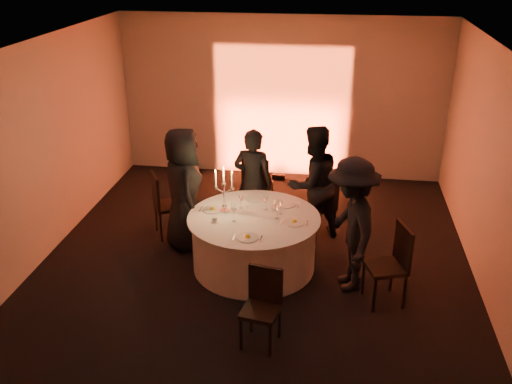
# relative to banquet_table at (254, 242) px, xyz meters

# --- Properties ---
(floor) EXTENTS (7.00, 7.00, 0.00)m
(floor) POSITION_rel_banquet_table_xyz_m (0.00, 0.00, -0.38)
(floor) COLOR black
(floor) RESTS_ON ground
(ceiling) EXTENTS (7.00, 7.00, 0.00)m
(ceiling) POSITION_rel_banquet_table_xyz_m (0.00, 0.00, 2.62)
(ceiling) COLOR silver
(ceiling) RESTS_ON wall_back
(wall_back) EXTENTS (7.00, 0.00, 7.00)m
(wall_back) POSITION_rel_banquet_table_xyz_m (0.00, 3.50, 1.12)
(wall_back) COLOR beige
(wall_back) RESTS_ON floor
(wall_front) EXTENTS (7.00, 0.00, 7.00)m
(wall_front) POSITION_rel_banquet_table_xyz_m (0.00, -3.50, 1.12)
(wall_front) COLOR beige
(wall_front) RESTS_ON floor
(wall_left) EXTENTS (0.00, 7.00, 7.00)m
(wall_left) POSITION_rel_banquet_table_xyz_m (-3.00, 0.00, 1.12)
(wall_left) COLOR beige
(wall_left) RESTS_ON floor
(wall_right) EXTENTS (0.00, 7.00, 7.00)m
(wall_right) POSITION_rel_banquet_table_xyz_m (3.00, 0.00, 1.12)
(wall_right) COLOR beige
(wall_right) RESTS_ON floor
(uplighter_fixture) EXTENTS (0.25, 0.12, 0.10)m
(uplighter_fixture) POSITION_rel_banquet_table_xyz_m (0.00, 3.20, -0.33)
(uplighter_fixture) COLOR black
(uplighter_fixture) RESTS_ON floor
(banquet_table) EXTENTS (1.80, 1.80, 0.77)m
(banquet_table) POSITION_rel_banquet_table_xyz_m (0.00, 0.00, 0.00)
(banquet_table) COLOR black
(banquet_table) RESTS_ON floor
(chair_left) EXTENTS (0.60, 0.60, 1.02)m
(chair_left) POSITION_rel_banquet_table_xyz_m (-1.48, 0.72, 0.19)
(chair_left) COLOR black
(chair_left) RESTS_ON floor
(chair_back_left) EXTENTS (0.49, 0.49, 1.02)m
(chair_back_left) POSITION_rel_banquet_table_xyz_m (-0.19, 1.62, 0.19)
(chair_back_left) COLOR black
(chair_back_left) RESTS_ON floor
(chair_back_right) EXTENTS (0.60, 0.60, 0.98)m
(chair_back_right) POSITION_rel_banquet_table_xyz_m (0.88, 1.02, 0.17)
(chair_back_right) COLOR black
(chair_back_right) RESTS_ON floor
(chair_right) EXTENTS (0.58, 0.58, 1.04)m
(chair_right) POSITION_rel_banquet_table_xyz_m (1.81, -0.56, 0.20)
(chair_right) COLOR black
(chair_right) RESTS_ON floor
(chair_front) EXTENTS (0.46, 0.46, 0.90)m
(chair_front) POSITION_rel_banquet_table_xyz_m (0.33, -1.55, 0.12)
(chair_front) COLOR black
(chair_front) RESTS_ON floor
(guest_left) EXTENTS (0.88, 1.04, 1.82)m
(guest_left) POSITION_rel_banquet_table_xyz_m (-1.09, 0.48, 0.52)
(guest_left) COLOR black
(guest_left) RESTS_ON floor
(guest_back_left) EXTENTS (0.67, 0.49, 1.67)m
(guest_back_left) POSITION_rel_banquet_table_xyz_m (-0.16, 1.03, 0.45)
(guest_back_left) COLOR black
(guest_back_left) RESTS_ON floor
(guest_back_right) EXTENTS (1.10, 1.06, 1.78)m
(guest_back_right) POSITION_rel_banquet_table_xyz_m (0.73, 0.98, 0.50)
(guest_back_right) COLOR black
(guest_back_right) RESTS_ON floor
(guest_right) EXTENTS (0.91, 1.27, 1.79)m
(guest_right) POSITION_rel_banquet_table_xyz_m (1.29, -0.30, 0.51)
(guest_right) COLOR black
(guest_right) RESTS_ON floor
(plate_left) EXTENTS (0.36, 0.27, 0.08)m
(plate_left) POSITION_rel_banquet_table_xyz_m (-0.59, 0.13, 0.40)
(plate_left) COLOR white
(plate_left) RESTS_ON banquet_table
(plate_back_left) EXTENTS (0.36, 0.27, 0.01)m
(plate_back_left) POSITION_rel_banquet_table_xyz_m (-0.09, 0.55, 0.39)
(plate_back_left) COLOR white
(plate_back_left) RESTS_ON banquet_table
(plate_back_right) EXTENTS (0.35, 0.27, 0.01)m
(plate_back_right) POSITION_rel_banquet_table_xyz_m (0.39, 0.45, 0.39)
(plate_back_right) COLOR white
(plate_back_right) RESTS_ON banquet_table
(plate_right) EXTENTS (0.36, 0.28, 0.08)m
(plate_right) POSITION_rel_banquet_table_xyz_m (0.55, -0.09, 0.40)
(plate_right) COLOR white
(plate_right) RESTS_ON banquet_table
(plate_front) EXTENTS (0.36, 0.28, 0.08)m
(plate_front) POSITION_rel_banquet_table_xyz_m (0.01, -0.60, 0.40)
(plate_front) COLOR white
(plate_front) RESTS_ON banquet_table
(coffee_cup) EXTENTS (0.11, 0.11, 0.07)m
(coffee_cup) POSITION_rel_banquet_table_xyz_m (-0.49, -0.21, 0.42)
(coffee_cup) COLOR white
(coffee_cup) RESTS_ON banquet_table
(candelabra) EXTENTS (0.28, 0.13, 0.67)m
(candelabra) POSITION_rel_banquet_table_xyz_m (-0.42, 0.12, 0.62)
(candelabra) COLOR silver
(candelabra) RESTS_ON banquet_table
(wine_glass_a) EXTENTS (0.07, 0.07, 0.19)m
(wine_glass_a) POSITION_rel_banquet_table_xyz_m (-0.24, -0.17, 0.52)
(wine_glass_a) COLOR white
(wine_glass_a) RESTS_ON banquet_table
(wine_glass_b) EXTENTS (0.07, 0.07, 0.19)m
(wine_glass_b) POSITION_rel_banquet_table_xyz_m (0.31, 0.01, 0.52)
(wine_glass_b) COLOR white
(wine_glass_b) RESTS_ON banquet_table
(wine_glass_c) EXTENTS (0.07, 0.07, 0.19)m
(wine_glass_c) POSITION_rel_banquet_table_xyz_m (-0.22, 0.25, 0.52)
(wine_glass_c) COLOR white
(wine_glass_c) RESTS_ON banquet_table
(wine_glass_d) EXTENTS (0.07, 0.07, 0.19)m
(wine_glass_d) POSITION_rel_banquet_table_xyz_m (0.13, 0.25, 0.52)
(wine_glass_d) COLOR white
(wine_glass_d) RESTS_ON banquet_table
(wine_glass_e) EXTENTS (0.07, 0.07, 0.19)m
(wine_glass_e) POSITION_rel_banquet_table_xyz_m (0.34, 0.15, 0.52)
(wine_glass_e) COLOR white
(wine_glass_e) RESTS_ON banquet_table
(tumbler_a) EXTENTS (0.07, 0.07, 0.09)m
(tumbler_a) POSITION_rel_banquet_table_xyz_m (0.28, 0.38, 0.43)
(tumbler_a) COLOR white
(tumbler_a) RESTS_ON banquet_table
(tumbler_b) EXTENTS (0.07, 0.07, 0.09)m
(tumbler_b) POSITION_rel_banquet_table_xyz_m (-0.31, 0.19, 0.43)
(tumbler_b) COLOR white
(tumbler_b) RESTS_ON banquet_table
(tumbler_c) EXTENTS (0.07, 0.07, 0.09)m
(tumbler_c) POSITION_rel_banquet_table_xyz_m (0.24, 0.24, 0.43)
(tumbler_c) COLOR white
(tumbler_c) RESTS_ON banquet_table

